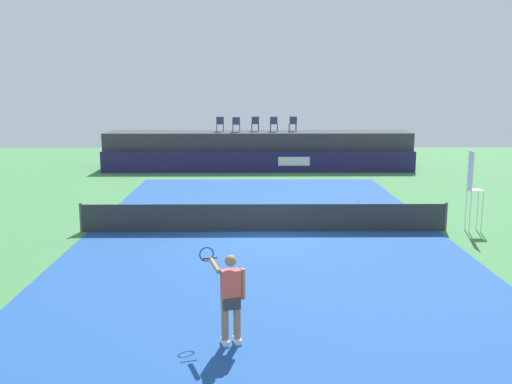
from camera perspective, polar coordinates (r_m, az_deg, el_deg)
ground_plane at (r=22.49m, az=0.61°, el=-2.04°), size 48.00×48.00×0.00m
court_inner at (r=19.57m, az=0.79°, el=-3.94°), size 12.00×22.00×0.00m
sponsor_wall at (r=32.73m, az=0.26°, el=2.99°), size 18.00×0.22×1.20m
spectator_platform at (r=34.46m, az=0.20°, el=4.20°), size 18.00×2.80×2.20m
spectator_chair_far_left at (r=34.39m, az=-3.60°, el=6.84°), size 0.47×0.47×0.89m
spectator_chair_left at (r=34.03m, az=-1.98°, el=6.81°), size 0.44×0.44×0.89m
spectator_chair_center at (r=34.52m, az=-0.08°, el=6.87°), size 0.46×0.46×0.89m
spectator_chair_right at (r=34.39m, az=1.79°, el=6.85°), size 0.48×0.48×0.89m
spectator_chair_far_right at (r=34.63m, az=3.69°, el=6.86°), size 0.47×0.47×0.89m
umpire_chair at (r=20.64m, az=20.74°, el=0.62°), size 0.44×0.44×2.76m
tennis_net at (r=19.46m, az=0.79°, el=-2.59°), size 12.40×0.02×0.95m
net_post_near at (r=20.28m, az=-17.02°, el=-2.45°), size 0.10×0.10×1.00m
net_post_far at (r=20.55m, az=18.36°, el=-2.36°), size 0.10×0.10×1.00m
tennis_player at (r=11.07m, az=-2.59°, el=-10.28°), size 0.94×1.10×1.77m
tennis_ball at (r=24.80m, az=10.12°, el=-0.93°), size 0.07×0.07×0.07m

